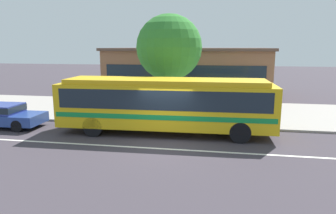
{
  "coord_description": "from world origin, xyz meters",
  "views": [
    {
      "loc": [
        2.53,
        -13.45,
        4.44
      ],
      "look_at": [
        -0.18,
        2.14,
        1.3
      ],
      "focal_mm": 32.72,
      "sensor_mm": 36.0,
      "label": 1
    }
  ],
  "objects_px": {
    "street_tree_near_stop": "(169,48)",
    "transit_bus": "(166,102)",
    "pedestrian_walking_along_curb": "(141,105)",
    "bus_stop_sign": "(246,97)",
    "pedestrian_standing_by_tree": "(153,101)",
    "pedestrian_waiting_near_sign": "(119,99)"
  },
  "relations": [
    {
      "from": "transit_bus",
      "to": "pedestrian_walking_along_curb",
      "type": "xyz_separation_m",
      "value": [
        -1.82,
        1.95,
        -0.59
      ]
    },
    {
      "from": "pedestrian_waiting_near_sign",
      "to": "pedestrian_standing_by_tree",
      "type": "distance_m",
      "value": 2.39
    },
    {
      "from": "transit_bus",
      "to": "pedestrian_standing_by_tree",
      "type": "height_order",
      "value": "transit_bus"
    },
    {
      "from": "transit_bus",
      "to": "pedestrian_waiting_near_sign",
      "type": "xyz_separation_m",
      "value": [
        -3.73,
        3.52,
        -0.56
      ]
    },
    {
      "from": "pedestrian_standing_by_tree",
      "to": "street_tree_near_stop",
      "type": "distance_m",
      "value": 3.59
    },
    {
      "from": "street_tree_near_stop",
      "to": "pedestrian_walking_along_curb",
      "type": "bearing_deg",
      "value": -115.84
    },
    {
      "from": "pedestrian_walking_along_curb",
      "to": "bus_stop_sign",
      "type": "distance_m",
      "value": 6.01
    },
    {
      "from": "pedestrian_standing_by_tree",
      "to": "bus_stop_sign",
      "type": "xyz_separation_m",
      "value": [
        5.51,
        -1.32,
        0.63
      ]
    },
    {
      "from": "street_tree_near_stop",
      "to": "pedestrian_standing_by_tree",
      "type": "bearing_deg",
      "value": -120.96
    },
    {
      "from": "pedestrian_walking_along_curb",
      "to": "bus_stop_sign",
      "type": "relative_size",
      "value": 0.64
    },
    {
      "from": "street_tree_near_stop",
      "to": "transit_bus",
      "type": "bearing_deg",
      "value": -82.67
    },
    {
      "from": "bus_stop_sign",
      "to": "street_tree_near_stop",
      "type": "height_order",
      "value": "street_tree_near_stop"
    },
    {
      "from": "transit_bus",
      "to": "pedestrian_standing_by_tree",
      "type": "relative_size",
      "value": 6.43
    },
    {
      "from": "pedestrian_walking_along_curb",
      "to": "street_tree_near_stop",
      "type": "distance_m",
      "value": 4.36
    },
    {
      "from": "pedestrian_walking_along_curb",
      "to": "pedestrian_standing_by_tree",
      "type": "relative_size",
      "value": 0.95
    },
    {
      "from": "transit_bus",
      "to": "pedestrian_standing_by_tree",
      "type": "xyz_separation_m",
      "value": [
        -1.36,
        3.21,
        -0.53
      ]
    },
    {
      "from": "pedestrian_waiting_near_sign",
      "to": "street_tree_near_stop",
      "type": "bearing_deg",
      "value": 17.37
    },
    {
      "from": "pedestrian_waiting_near_sign",
      "to": "pedestrian_standing_by_tree",
      "type": "height_order",
      "value": "pedestrian_standing_by_tree"
    },
    {
      "from": "transit_bus",
      "to": "street_tree_near_stop",
      "type": "xyz_separation_m",
      "value": [
        -0.58,
        4.5,
        2.72
      ]
    },
    {
      "from": "transit_bus",
      "to": "pedestrian_standing_by_tree",
      "type": "distance_m",
      "value": 3.52
    },
    {
      "from": "pedestrian_waiting_near_sign",
      "to": "pedestrian_walking_along_curb",
      "type": "bearing_deg",
      "value": -39.36
    },
    {
      "from": "pedestrian_waiting_near_sign",
      "to": "pedestrian_walking_along_curb",
      "type": "relative_size",
      "value": 1.03
    }
  ]
}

